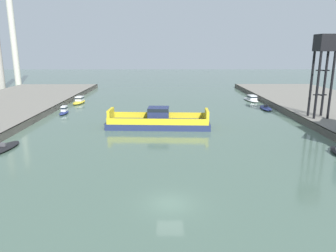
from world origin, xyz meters
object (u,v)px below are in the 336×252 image
at_px(moored_boat_far_left, 64,111).
at_px(moored_boat_near_left, 3,148).
at_px(moored_boat_upstream_a, 79,101).
at_px(smokestack_distant_b, 13,34).
at_px(moored_boat_near_right, 251,99).
at_px(crane_tower, 325,53).
at_px(moored_boat_far_right, 266,108).
at_px(chain_ferry, 159,121).

bearing_deg(moored_boat_far_left, moored_boat_near_left, -91.32).
bearing_deg(moored_boat_upstream_a, moored_boat_far_left, -88.31).
bearing_deg(smokestack_distant_b, moored_boat_near_right, -26.91).
bearing_deg(crane_tower, moored_boat_near_right, 100.77).
bearing_deg(moored_boat_far_right, moored_boat_upstream_a, 169.35).
bearing_deg(chain_ferry, crane_tower, 4.92).
xyz_separation_m(moored_boat_near_right, moored_boat_far_right, (0.14, -12.20, -0.32)).
relative_size(moored_boat_far_left, smokestack_distant_b, 0.13).
height_order(moored_boat_near_right, moored_boat_upstream_a, moored_boat_upstream_a).
distance_m(chain_ferry, smokestack_distant_b, 94.38).
bearing_deg(smokestack_distant_b, moored_boat_far_left, -58.07).
bearing_deg(chain_ferry, moored_boat_near_left, -148.94).
bearing_deg(moored_boat_far_left, crane_tower, -10.80).
bearing_deg(crane_tower, smokestack_distant_b, 141.83).
height_order(moored_boat_near_left, smokestack_distant_b, smokestack_distant_b).
bearing_deg(moored_boat_near_left, moored_boat_upstream_a, 89.75).
xyz_separation_m(moored_boat_near_right, smokestack_distant_b, (-83.09, 42.16, 19.11)).
bearing_deg(moored_boat_far_left, moored_boat_near_right, 20.83).
height_order(moored_boat_near_left, moored_boat_near_right, moored_boat_near_right).
xyz_separation_m(moored_boat_near_right, moored_boat_far_left, (-45.93, -17.47, 0.03)).
height_order(chain_ferry, moored_boat_upstream_a, chain_ferry).
distance_m(moored_boat_near_left, smokestack_distant_b, 94.53).
height_order(moored_boat_near_left, crane_tower, crane_tower).
bearing_deg(moored_boat_near_left, moored_boat_far_right, 33.27).
height_order(moored_boat_far_left, moored_boat_upstream_a, moored_boat_upstream_a).
height_order(chain_ferry, moored_boat_far_left, chain_ferry).
relative_size(chain_ferry, smokestack_distant_b, 0.50).
relative_size(moored_boat_far_left, moored_boat_far_right, 0.66).
distance_m(moored_boat_far_left, moored_boat_upstream_a, 14.02).
bearing_deg(moored_boat_near_right, crane_tower, -79.23).
xyz_separation_m(moored_boat_near_left, smokestack_distant_b, (-36.57, 84.97, 19.44)).
xyz_separation_m(moored_boat_near_left, moored_boat_far_right, (46.66, 30.61, 0.01)).
relative_size(moored_boat_far_right, crane_tower, 0.49).
xyz_separation_m(moored_boat_near_left, moored_boat_near_right, (46.51, 42.81, 0.33)).
relative_size(chain_ferry, moored_boat_far_left, 3.86).
relative_size(chain_ferry, moored_boat_upstream_a, 2.67).
bearing_deg(moored_boat_far_right, moored_boat_far_left, -173.47).
height_order(chain_ferry, moored_boat_near_left, chain_ferry).
bearing_deg(moored_boat_upstream_a, moored_boat_far_right, -10.65).
bearing_deg(chain_ferry, moored_boat_near_right, 50.09).
distance_m(moored_boat_upstream_a, crane_tower, 58.10).
height_order(moored_boat_near_right, moored_boat_far_right, moored_boat_near_right).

